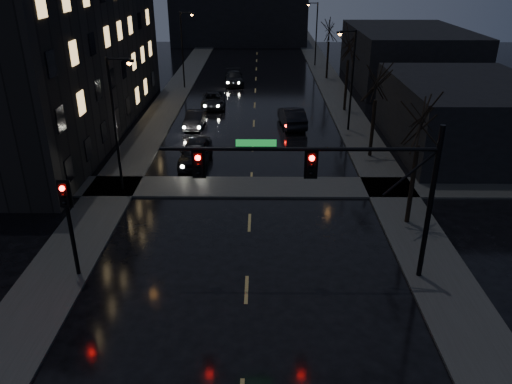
{
  "coord_description": "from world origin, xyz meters",
  "views": [
    {
      "loc": [
        0.57,
        -9.53,
        12.72
      ],
      "look_at": [
        0.38,
        11.0,
        3.2
      ],
      "focal_mm": 35.0,
      "sensor_mm": 36.0,
      "label": 1
    }
  ],
  "objects_px": {
    "oncoming_car_c": "(213,100)",
    "lead_car": "(292,117)",
    "oncoming_car_a": "(195,152)",
    "oncoming_car_b": "(195,119)",
    "oncoming_car_d": "(234,78)"
  },
  "relations": [
    {
      "from": "oncoming_car_a",
      "to": "oncoming_car_b",
      "type": "distance_m",
      "value": 8.43
    },
    {
      "from": "oncoming_car_a",
      "to": "oncoming_car_c",
      "type": "distance_m",
      "value": 14.83
    },
    {
      "from": "oncoming_car_c",
      "to": "oncoming_car_d",
      "type": "height_order",
      "value": "oncoming_car_d"
    },
    {
      "from": "oncoming_car_c",
      "to": "lead_car",
      "type": "distance_m",
      "value": 9.46
    },
    {
      "from": "oncoming_car_b",
      "to": "oncoming_car_c",
      "type": "bearing_deg",
      "value": 84.6
    },
    {
      "from": "oncoming_car_c",
      "to": "oncoming_car_a",
      "type": "bearing_deg",
      "value": -92.96
    },
    {
      "from": "oncoming_car_c",
      "to": "oncoming_car_d",
      "type": "distance_m",
      "value": 9.82
    },
    {
      "from": "oncoming_car_a",
      "to": "oncoming_car_b",
      "type": "bearing_deg",
      "value": 99.67
    },
    {
      "from": "oncoming_car_a",
      "to": "oncoming_car_b",
      "type": "height_order",
      "value": "oncoming_car_a"
    },
    {
      "from": "oncoming_car_a",
      "to": "lead_car",
      "type": "bearing_deg",
      "value": 53.07
    },
    {
      "from": "lead_car",
      "to": "oncoming_car_d",
      "type": "bearing_deg",
      "value": -77.87
    },
    {
      "from": "oncoming_car_b",
      "to": "lead_car",
      "type": "xyz_separation_m",
      "value": [
        8.17,
        0.29,
        0.15
      ]
    },
    {
      "from": "oncoming_car_b",
      "to": "oncoming_car_d",
      "type": "bearing_deg",
      "value": 84.6
    },
    {
      "from": "oncoming_car_b",
      "to": "lead_car",
      "type": "height_order",
      "value": "lead_car"
    },
    {
      "from": "oncoming_car_c",
      "to": "oncoming_car_d",
      "type": "bearing_deg",
      "value": 78.01
    }
  ]
}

